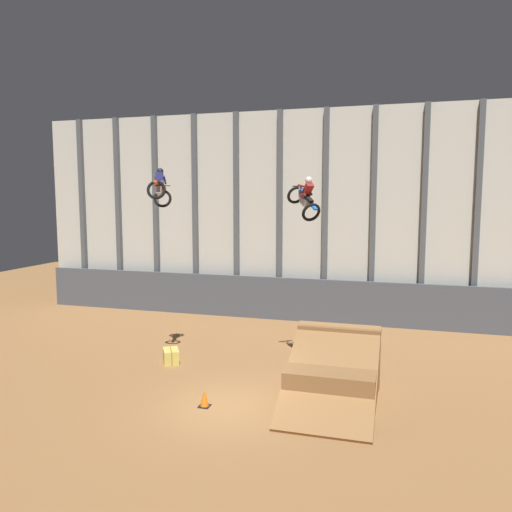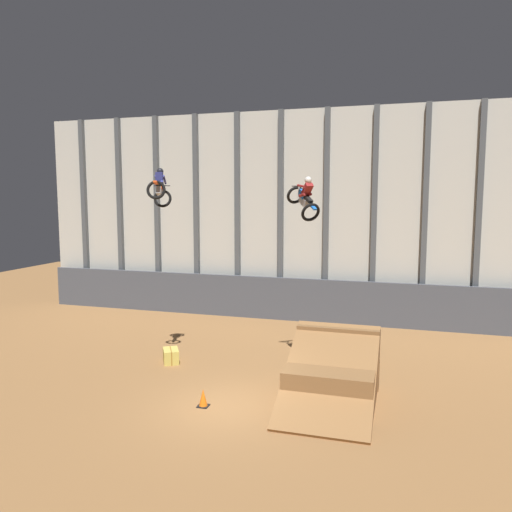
{
  "view_description": "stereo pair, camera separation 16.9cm",
  "coord_description": "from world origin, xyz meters",
  "px_view_note": "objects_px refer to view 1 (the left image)",
  "views": [
    {
      "loc": [
        5.21,
        -14.58,
        6.74
      ],
      "look_at": [
        -0.67,
        5.65,
        4.29
      ],
      "focal_mm": 35.0,
      "sensor_mm": 36.0,
      "label": 1
    },
    {
      "loc": [
        5.37,
        -14.53,
        6.74
      ],
      "look_at": [
        -0.67,
        5.65,
        4.29
      ],
      "focal_mm": 35.0,
      "sensor_mm": 36.0,
      "label": 2
    }
  ],
  "objects_px": {
    "dirt_ramp": "(334,375)",
    "hay_bale_trackside": "(171,356)",
    "traffic_cone_arena_edge": "(204,398)",
    "rider_bike_right_air": "(305,198)",
    "rider_bike_left_air": "(160,189)",
    "traffic_cone_near_ramp": "(375,356)"
  },
  "relations": [
    {
      "from": "dirt_ramp",
      "to": "rider_bike_right_air",
      "type": "height_order",
      "value": "rider_bike_right_air"
    },
    {
      "from": "traffic_cone_arena_edge",
      "to": "rider_bike_right_air",
      "type": "bearing_deg",
      "value": 57.31
    },
    {
      "from": "dirt_ramp",
      "to": "traffic_cone_arena_edge",
      "type": "height_order",
      "value": "dirt_ramp"
    },
    {
      "from": "dirt_ramp",
      "to": "rider_bike_left_air",
      "type": "bearing_deg",
      "value": 168.11
    },
    {
      "from": "dirt_ramp",
      "to": "traffic_cone_arena_edge",
      "type": "distance_m",
      "value": 4.41
    },
    {
      "from": "dirt_ramp",
      "to": "traffic_cone_near_ramp",
      "type": "xyz_separation_m",
      "value": [
        1.18,
        4.06,
        -0.51
      ]
    },
    {
      "from": "rider_bike_right_air",
      "to": "traffic_cone_arena_edge",
      "type": "distance_m",
      "value": 7.95
    },
    {
      "from": "rider_bike_left_air",
      "to": "traffic_cone_near_ramp",
      "type": "relative_size",
      "value": 3.07
    },
    {
      "from": "traffic_cone_near_ramp",
      "to": "hay_bale_trackside",
      "type": "distance_m",
      "value": 8.41
    },
    {
      "from": "rider_bike_right_air",
      "to": "hay_bale_trackside",
      "type": "distance_m",
      "value": 8.47
    },
    {
      "from": "hay_bale_trackside",
      "to": "dirt_ramp",
      "type": "bearing_deg",
      "value": -14.21
    },
    {
      "from": "rider_bike_right_air",
      "to": "hay_bale_trackside",
      "type": "xyz_separation_m",
      "value": [
        -5.47,
        -0.22,
        -6.47
      ]
    },
    {
      "from": "dirt_ramp",
      "to": "hay_bale_trackside",
      "type": "bearing_deg",
      "value": 165.79
    },
    {
      "from": "rider_bike_left_air",
      "to": "dirt_ramp",
      "type": "bearing_deg",
      "value": -29.03
    },
    {
      "from": "dirt_ramp",
      "to": "traffic_cone_arena_edge",
      "type": "relative_size",
      "value": 7.81
    },
    {
      "from": "traffic_cone_near_ramp",
      "to": "traffic_cone_arena_edge",
      "type": "distance_m",
      "value": 7.88
    },
    {
      "from": "dirt_ramp",
      "to": "rider_bike_left_air",
      "type": "height_order",
      "value": "rider_bike_left_air"
    },
    {
      "from": "rider_bike_left_air",
      "to": "rider_bike_right_air",
      "type": "xyz_separation_m",
      "value": [
        5.69,
        0.47,
        -0.37
      ]
    },
    {
      "from": "rider_bike_right_air",
      "to": "traffic_cone_arena_edge",
      "type": "height_order",
      "value": "rider_bike_right_air"
    },
    {
      "from": "rider_bike_left_air",
      "to": "rider_bike_right_air",
      "type": "height_order",
      "value": "rider_bike_left_air"
    },
    {
      "from": "rider_bike_right_air",
      "to": "traffic_cone_arena_edge",
      "type": "xyz_separation_m",
      "value": [
        -2.5,
        -3.9,
        -6.46
      ]
    },
    {
      "from": "rider_bike_left_air",
      "to": "rider_bike_right_air",
      "type": "bearing_deg",
      "value": -12.43
    }
  ]
}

